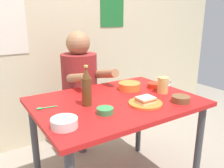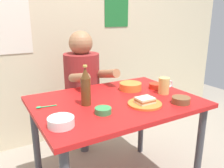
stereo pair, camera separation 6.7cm
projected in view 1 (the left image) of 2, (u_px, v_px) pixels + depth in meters
wall_back at (57, 15)px, 2.30m from camera, size 4.40×0.09×2.60m
dining_table at (116, 112)px, 1.63m from camera, size 1.10×0.80×0.74m
stool at (81, 119)px, 2.24m from camera, size 0.34×0.34×0.45m
person_seated at (80, 77)px, 2.11m from camera, size 0.33×0.56×0.72m
plate_orange at (145, 103)px, 1.52m from camera, size 0.22×0.22×0.01m
sandwich at (146, 100)px, 1.52m from camera, size 0.11×0.09×0.04m
beer_mug at (163, 85)px, 1.73m from camera, size 0.13×0.08×0.12m
beer_bottle at (87, 88)px, 1.48m from camera, size 0.06×0.06×0.26m
soup_bowl_orange at (129, 86)px, 1.82m from camera, size 0.17×0.17×0.05m
dip_bowl_green at (105, 110)px, 1.38m from camera, size 0.10×0.10×0.03m
rice_bowl_white at (64, 122)px, 1.20m from camera, size 0.14×0.14×0.05m
sauce_bowl_chili at (154, 85)px, 1.87m from camera, size 0.11×0.11×0.04m
condiment_bowl_brown at (181, 99)px, 1.56m from camera, size 0.12×0.12×0.04m
spoon at (43, 108)px, 1.45m from camera, size 0.13×0.03×0.01m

